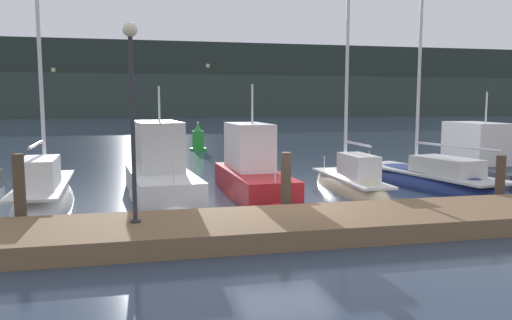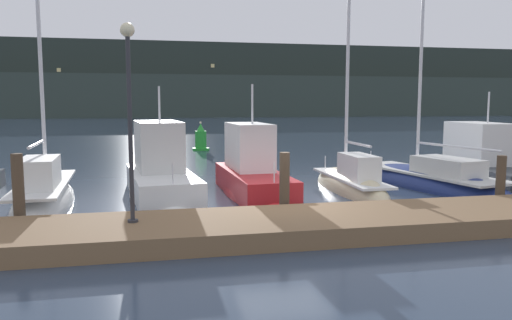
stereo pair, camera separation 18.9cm
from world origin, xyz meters
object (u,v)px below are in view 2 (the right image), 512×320
sailboat_berth_3 (44,200)px  motorboat_berth_5 (252,181)px  sailboat_berth_7 (429,184)px  sailboat_berth_6 (351,187)px  channel_buoy (201,140)px  dock_lamppost (129,92)px  motorboat_berth_4 (161,180)px  motorboat_berth_8 (485,170)px

sailboat_berth_3 → motorboat_berth_5: bearing=4.4°
sailboat_berth_3 → sailboat_berth_7: 13.62m
motorboat_berth_5 → sailboat_berth_6: 3.61m
channel_buoy → dock_lamppost: bearing=-99.8°
channel_buoy → dock_lamppost: 22.13m
motorboat_berth_5 → channel_buoy: (-0.14, 16.44, 0.26)m
channel_buoy → sailboat_berth_7: bearing=-66.6°
motorboat_berth_5 → dock_lamppost: (-3.87, -5.20, 2.95)m
motorboat_berth_4 → dock_lamppost: dock_lamppost is taller
motorboat_berth_5 → dock_lamppost: 7.12m
dock_lamppost → motorboat_berth_8: bearing=24.7°
motorboat_berth_4 → channel_buoy: motorboat_berth_4 is taller
motorboat_berth_8 → sailboat_berth_6: bearing=-168.2°
motorboat_berth_8 → channel_buoy: (-10.20, 15.22, 0.29)m
motorboat_berth_4 → sailboat_berth_3: bearing=-163.9°
sailboat_berth_7 → motorboat_berth_4: bearing=178.0°
sailboat_berth_3 → dock_lamppost: 6.35m
sailboat_berth_6 → dock_lamppost: 9.60m
motorboat_berth_4 → sailboat_berth_7: bearing=-2.0°
sailboat_berth_3 → motorboat_berth_8: 16.85m
channel_buoy → sailboat_berth_3: bearing=-111.1°
sailboat_berth_6 → sailboat_berth_7: sailboat_berth_7 is taller
sailboat_berth_6 → dock_lamppost: bearing=-145.8°
sailboat_berth_6 → channel_buoy: bearing=102.7°
sailboat_berth_3 → channel_buoy: size_ratio=5.40×
sailboat_berth_3 → channel_buoy: bearing=68.9°
sailboat_berth_3 → motorboat_berth_4: sailboat_berth_3 is taller
channel_buoy → dock_lamppost: (-3.74, -21.64, 2.70)m
motorboat_berth_8 → channel_buoy: motorboat_berth_8 is taller
motorboat_berth_4 → sailboat_berth_7: (10.01, -0.34, -0.43)m
motorboat_berth_5 → channel_buoy: bearing=90.5°
motorboat_berth_5 → dock_lamppost: size_ratio=1.39×
sailboat_berth_3 → motorboat_berth_4: bearing=16.1°
dock_lamppost → motorboat_berth_5: bearing=53.3°
motorboat_berth_4 → motorboat_berth_8: bearing=3.1°
motorboat_berth_4 → motorboat_berth_5: bearing=-9.4°
sailboat_berth_6 → channel_buoy: (-3.73, 16.58, 0.57)m
channel_buoy → sailboat_berth_6: bearing=-77.3°
sailboat_berth_3 → sailboat_berth_7: (13.60, 0.69, -0.07)m
motorboat_berth_4 → sailboat_berth_7: 10.03m
sailboat_berth_3 → motorboat_berth_5: (6.70, 0.52, 0.27)m
motorboat_berth_5 → dock_lamppost: bearing=-126.7°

